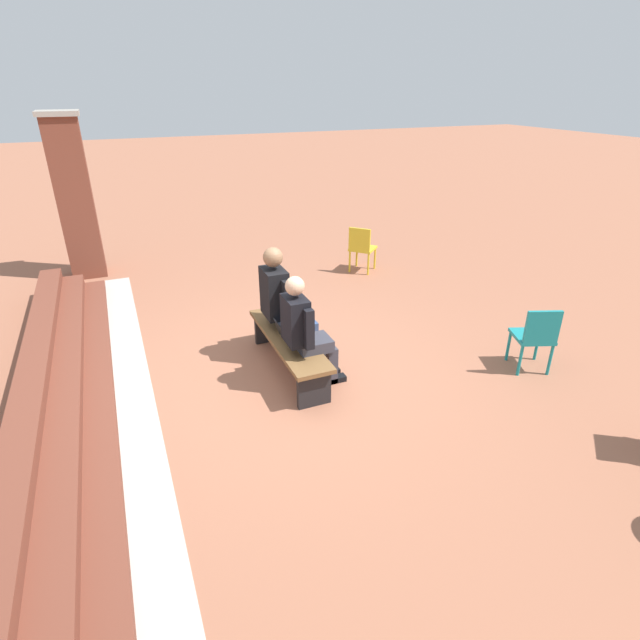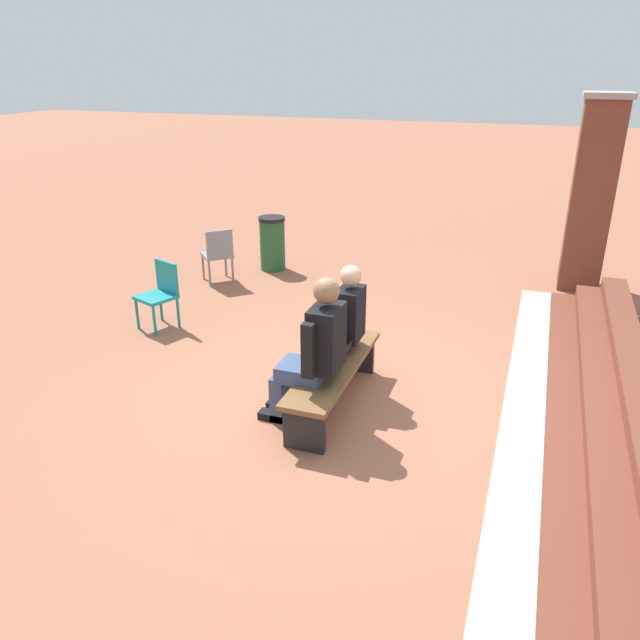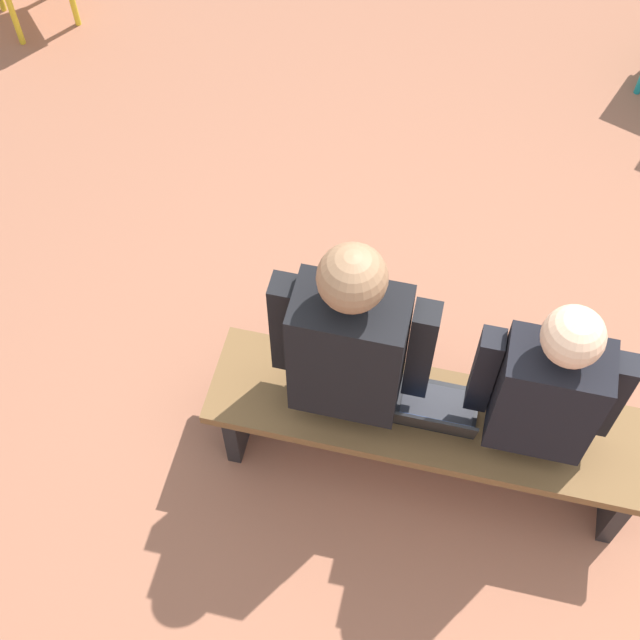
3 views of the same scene
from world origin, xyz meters
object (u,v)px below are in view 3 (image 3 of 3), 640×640
Objects in this scene: person_student at (542,387)px; person_adult at (354,342)px; laptop at (437,413)px; bench at (429,426)px.

person_student is 0.72m from person_adult.
person_student is 0.43m from laptop.
bench is 1.24× the size of person_adult.
laptop is at bearing 166.59° from person_adult.
person_adult is at bearing -0.50° from person_student.
person_student is 0.93× the size of person_adult.
person_adult is (0.34, -0.07, 0.40)m from bench.
person_student is at bearing -167.62° from laptop.
laptop reaches higher than bench.
bench is at bearing 10.10° from person_student.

